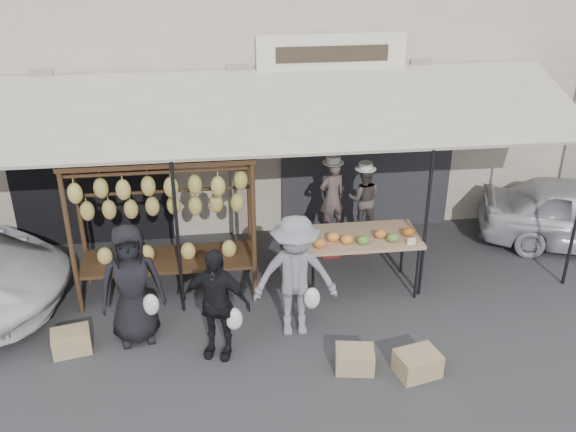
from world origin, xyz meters
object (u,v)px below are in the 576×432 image
(produce_table, at_px, (362,239))
(crate_near_b, at_px, (417,364))
(customer_mid, at_px, (216,303))
(customer_right, at_px, (295,277))
(crate_far, at_px, (71,341))
(banana_rack, at_px, (162,198))
(vendor_left, at_px, (332,196))
(crate_near_a, at_px, (355,359))
(vendor_right, at_px, (364,199))
(customer_left, at_px, (132,285))

(produce_table, relative_size, crate_near_b, 3.29)
(customer_mid, xyz_separation_m, customer_right, (1.06, 0.34, 0.10))
(produce_table, xyz_separation_m, crate_near_b, (0.28, -2.00, -0.72))
(produce_table, distance_m, crate_far, 4.25)
(produce_table, height_order, crate_far, produce_table)
(produce_table, bearing_deg, crate_far, -166.47)
(banana_rack, bearing_deg, produce_table, -5.24)
(banana_rack, height_order, vendor_left, banana_rack)
(banana_rack, distance_m, customer_right, 2.21)
(crate_near_a, relative_size, crate_far, 0.99)
(vendor_right, xyz_separation_m, customer_left, (-3.54, -2.00, -0.12))
(crate_near_a, height_order, crate_near_b, crate_near_b)
(customer_mid, bearing_deg, vendor_right, 64.43)
(customer_mid, distance_m, crate_far, 2.02)
(vendor_left, bearing_deg, customer_mid, 32.62)
(crate_far, bearing_deg, banana_rack, 45.16)
(vendor_left, relative_size, crate_far, 2.53)
(customer_left, bearing_deg, crate_far, -179.10)
(vendor_right, xyz_separation_m, crate_near_b, (-0.03, -3.18, -0.81))
(vendor_right, distance_m, customer_left, 4.06)
(vendor_left, distance_m, vendor_right, 0.55)
(customer_mid, distance_m, crate_near_a, 1.88)
(banana_rack, relative_size, customer_right, 1.49)
(vendor_right, distance_m, customer_right, 2.54)
(produce_table, relative_size, crate_near_a, 3.55)
(vendor_left, bearing_deg, customer_right, 48.37)
(crate_near_a, bearing_deg, produce_table, 75.33)
(produce_table, xyz_separation_m, customer_left, (-3.23, -0.81, -0.03))
(produce_table, bearing_deg, crate_near_a, -104.67)
(banana_rack, relative_size, customer_mid, 1.69)
(banana_rack, distance_m, produce_table, 2.93)
(produce_table, distance_m, crate_near_a, 2.00)
(customer_left, height_order, crate_near_b, customer_left)
(crate_near_b, bearing_deg, customer_mid, 163.48)
(vendor_right, bearing_deg, crate_near_a, 86.78)
(banana_rack, height_order, customer_left, banana_rack)
(banana_rack, bearing_deg, customer_mid, -66.36)
(banana_rack, distance_m, crate_near_a, 3.44)
(crate_near_b, bearing_deg, crate_far, 166.82)
(banana_rack, xyz_separation_m, vendor_right, (3.14, 0.92, -0.60))
(produce_table, height_order, vendor_right, vendor_right)
(crate_near_a, xyz_separation_m, crate_near_b, (0.75, -0.19, 0.01))
(crate_far, bearing_deg, customer_right, 0.96)
(vendor_left, height_order, vendor_right, vendor_left)
(crate_near_b, bearing_deg, vendor_right, 89.52)
(customer_right, bearing_deg, banana_rack, 147.35)
(banana_rack, bearing_deg, vendor_left, 18.58)
(crate_far, bearing_deg, crate_near_a, -12.90)
(banana_rack, distance_m, crate_far, 2.25)
(customer_left, bearing_deg, vendor_left, 22.57)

